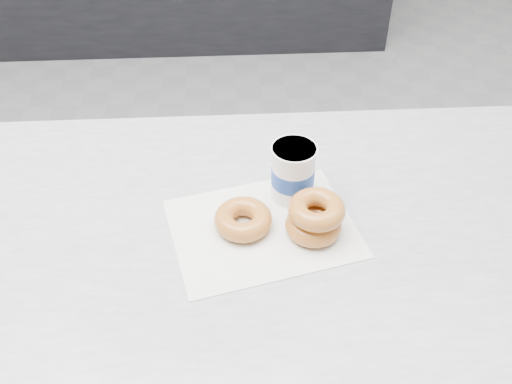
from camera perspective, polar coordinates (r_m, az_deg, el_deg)
ground at (r=2.17m, az=-8.35°, el=-9.25°), size 5.00×5.00×0.00m
counter at (r=1.46m, az=-11.40°, el=-16.34°), size 3.06×0.76×0.90m
wax_paper at (r=1.08m, az=0.71°, el=-3.63°), size 0.39×0.33×0.00m
donut_single at (r=1.07m, az=-1.30°, el=-2.75°), size 0.13×0.13×0.04m
donut_stack at (r=1.06m, az=5.92°, el=-2.54°), size 0.15×0.15×0.07m
coffee_cup at (r=1.11m, az=3.73°, el=1.99°), size 0.09×0.09×0.12m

